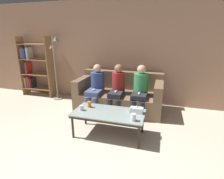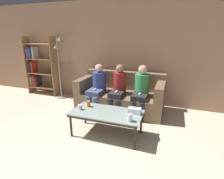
{
  "view_description": "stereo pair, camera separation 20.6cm",
  "coord_description": "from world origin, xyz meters",
  "px_view_note": "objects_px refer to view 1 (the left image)",
  "views": [
    {
      "loc": [
        0.95,
        -0.87,
        1.73
      ],
      "look_at": [
        0.0,
        2.39,
        0.68
      ],
      "focal_mm": 28.0,
      "sensor_mm": 36.0,
      "label": 1
    },
    {
      "loc": [
        1.14,
        -0.81,
        1.73
      ],
      "look_at": [
        0.0,
        2.39,
        0.68
      ],
      "focal_mm": 28.0,
      "sensor_mm": 36.0,
      "label": 2
    }
  ],
  "objects_px": {
    "tissue_box": "(137,110)",
    "seated_person_left_end": "(96,86)",
    "bookshelf": "(33,67)",
    "standing_lamp": "(55,62)",
    "cup_far_center": "(89,104)",
    "seated_person_mid_right": "(140,89)",
    "seated_person_mid_left": "(117,88)",
    "cup_near_right": "(133,117)",
    "couch": "(119,96)",
    "coffee_table": "(109,114)",
    "cup_near_left": "(81,108)"
  },
  "relations": [
    {
      "from": "tissue_box",
      "to": "seated_person_left_end",
      "type": "relative_size",
      "value": 0.2
    },
    {
      "from": "bookshelf",
      "to": "standing_lamp",
      "type": "bearing_deg",
      "value": -9.2
    },
    {
      "from": "tissue_box",
      "to": "cup_far_center",
      "type": "bearing_deg",
      "value": 179.57
    },
    {
      "from": "tissue_box",
      "to": "seated_person_mid_right",
      "type": "bearing_deg",
      "value": 94.17
    },
    {
      "from": "seated_person_mid_left",
      "to": "seated_person_mid_right",
      "type": "distance_m",
      "value": 0.52
    },
    {
      "from": "bookshelf",
      "to": "seated_person_mid_left",
      "type": "height_order",
      "value": "bookshelf"
    },
    {
      "from": "tissue_box",
      "to": "standing_lamp",
      "type": "bearing_deg",
      "value": 151.55
    },
    {
      "from": "cup_near_right",
      "to": "couch",
      "type": "bearing_deg",
      "value": 111.91
    },
    {
      "from": "seated_person_mid_left",
      "to": "seated_person_mid_right",
      "type": "bearing_deg",
      "value": 1.72
    },
    {
      "from": "cup_near_right",
      "to": "seated_person_left_end",
      "type": "height_order",
      "value": "seated_person_left_end"
    },
    {
      "from": "cup_far_center",
      "to": "seated_person_left_end",
      "type": "distance_m",
      "value": 0.93
    },
    {
      "from": "couch",
      "to": "cup_near_right",
      "type": "relative_size",
      "value": 16.84
    },
    {
      "from": "couch",
      "to": "seated_person_mid_left",
      "type": "xyz_separation_m",
      "value": [
        0.0,
        -0.23,
        0.27
      ]
    },
    {
      "from": "standing_lamp",
      "to": "seated_person_mid_left",
      "type": "bearing_deg",
      "value": -12.42
    },
    {
      "from": "coffee_table",
      "to": "standing_lamp",
      "type": "relative_size",
      "value": 0.73
    },
    {
      "from": "seated_person_mid_right",
      "to": "seated_person_left_end",
      "type": "bearing_deg",
      "value": -179.2
    },
    {
      "from": "couch",
      "to": "seated_person_mid_right",
      "type": "height_order",
      "value": "seated_person_mid_right"
    },
    {
      "from": "tissue_box",
      "to": "seated_person_mid_left",
      "type": "relative_size",
      "value": 0.2
    },
    {
      "from": "couch",
      "to": "cup_near_left",
      "type": "distance_m",
      "value": 1.36
    },
    {
      "from": "cup_far_center",
      "to": "couch",
      "type": "bearing_deg",
      "value": 75.05
    },
    {
      "from": "seated_person_left_end",
      "to": "seated_person_mid_left",
      "type": "relative_size",
      "value": 0.98
    },
    {
      "from": "tissue_box",
      "to": "standing_lamp",
      "type": "relative_size",
      "value": 0.13
    },
    {
      "from": "cup_near_left",
      "to": "seated_person_mid_right",
      "type": "xyz_separation_m",
      "value": [
        0.9,
        1.09,
        0.1
      ]
    },
    {
      "from": "standing_lamp",
      "to": "seated_person_left_end",
      "type": "height_order",
      "value": "standing_lamp"
    },
    {
      "from": "coffee_table",
      "to": "cup_near_right",
      "type": "height_order",
      "value": "cup_near_right"
    },
    {
      "from": "coffee_table",
      "to": "cup_far_center",
      "type": "relative_size",
      "value": 11.21
    },
    {
      "from": "coffee_table",
      "to": "tissue_box",
      "type": "distance_m",
      "value": 0.5
    },
    {
      "from": "coffee_table",
      "to": "bookshelf",
      "type": "xyz_separation_m",
      "value": [
        -2.82,
        1.56,
        0.43
      ]
    },
    {
      "from": "couch",
      "to": "cup_near_left",
      "type": "relative_size",
      "value": 21.86
    },
    {
      "from": "cup_near_right",
      "to": "cup_far_center",
      "type": "relative_size",
      "value": 1.07
    },
    {
      "from": "couch",
      "to": "standing_lamp",
      "type": "xyz_separation_m",
      "value": [
        -1.83,
        0.18,
        0.73
      ]
    },
    {
      "from": "cup_near_right",
      "to": "seated_person_left_end",
      "type": "relative_size",
      "value": 0.11
    },
    {
      "from": "couch",
      "to": "seated_person_left_end",
      "type": "bearing_deg",
      "value": -156.31
    },
    {
      "from": "cup_far_center",
      "to": "coffee_table",
      "type": "bearing_deg",
      "value": -15.47
    },
    {
      "from": "cup_near_right",
      "to": "standing_lamp",
      "type": "relative_size",
      "value": 0.07
    },
    {
      "from": "tissue_box",
      "to": "bookshelf",
      "type": "xyz_separation_m",
      "value": [
        -3.29,
        1.45,
        0.34
      ]
    },
    {
      "from": "coffee_table",
      "to": "standing_lamp",
      "type": "height_order",
      "value": "standing_lamp"
    },
    {
      "from": "bookshelf",
      "to": "seated_person_mid_right",
      "type": "xyz_separation_m",
      "value": [
        3.22,
        -0.53,
        -0.24
      ]
    },
    {
      "from": "seated_person_mid_left",
      "to": "couch",
      "type": "bearing_deg",
      "value": 90.0
    },
    {
      "from": "cup_near_left",
      "to": "seated_person_mid_left",
      "type": "distance_m",
      "value": 1.14
    },
    {
      "from": "coffee_table",
      "to": "tissue_box",
      "type": "relative_size",
      "value": 5.68
    },
    {
      "from": "couch",
      "to": "bookshelf",
      "type": "distance_m",
      "value": 2.78
    },
    {
      "from": "tissue_box",
      "to": "bookshelf",
      "type": "bearing_deg",
      "value": 156.21
    },
    {
      "from": "standing_lamp",
      "to": "seated_person_mid_right",
      "type": "height_order",
      "value": "standing_lamp"
    },
    {
      "from": "coffee_table",
      "to": "cup_near_right",
      "type": "distance_m",
      "value": 0.52
    },
    {
      "from": "cup_near_right",
      "to": "tissue_box",
      "type": "distance_m",
      "value": 0.3
    },
    {
      "from": "standing_lamp",
      "to": "coffee_table",
      "type": "bearing_deg",
      "value": -36.09
    },
    {
      "from": "tissue_box",
      "to": "bookshelf",
      "type": "relative_size",
      "value": 0.13
    },
    {
      "from": "standing_lamp",
      "to": "seated_person_left_end",
      "type": "xyz_separation_m",
      "value": [
        1.32,
        -0.4,
        -0.47
      ]
    },
    {
      "from": "coffee_table",
      "to": "seated_person_left_end",
      "type": "height_order",
      "value": "seated_person_left_end"
    }
  ]
}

